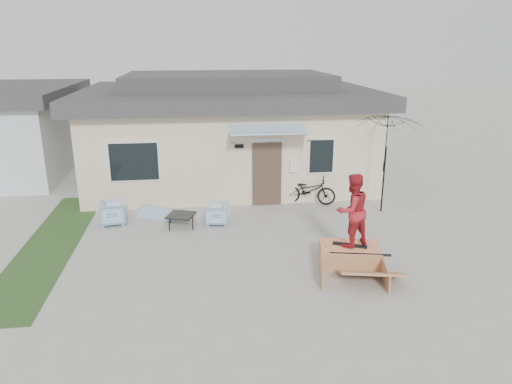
{
  "coord_description": "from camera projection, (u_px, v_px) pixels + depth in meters",
  "views": [
    {
      "loc": [
        -1.25,
        -10.26,
        5.14
      ],
      "look_at": [
        0.3,
        1.8,
        1.3
      ],
      "focal_mm": 33.19,
      "sensor_mm": 36.0,
      "label": 1
    }
  ],
  "objects": [
    {
      "name": "armchair_left",
      "position": [
        113.0,
        212.0,
        13.97
      ],
      "size": [
        0.79,
        0.83,
        0.75
      ],
      "primitive_type": "imported",
      "rotation": [
        0.0,
        0.0,
        1.74
      ],
      "color": "#4B82B2",
      "rests_on": "ground"
    },
    {
      "name": "skateboard",
      "position": [
        350.0,
        245.0,
        11.4
      ],
      "size": [
        0.84,
        0.54,
        0.05
      ],
      "primitive_type": "cube",
      "rotation": [
        0.0,
        0.0,
        -0.45
      ],
      "color": "black",
      "rests_on": "skate_ramp"
    },
    {
      "name": "coffee_table",
      "position": [
        181.0,
        220.0,
        13.83
      ],
      "size": [
        0.94,
        0.94,
        0.37
      ],
      "primitive_type": "cube",
      "rotation": [
        0.0,
        0.0,
        -0.34
      ],
      "color": "black",
      "rests_on": "ground"
    },
    {
      "name": "loveseat",
      "position": [
        160.0,
        209.0,
        14.53
      ],
      "size": [
        1.39,
        0.92,
        0.53
      ],
      "primitive_type": "imported",
      "rotation": [
        0.0,
        0.0,
        2.71
      ],
      "color": "#4B82B2",
      "rests_on": "ground"
    },
    {
      "name": "bicycle",
      "position": [
        309.0,
        187.0,
        15.66
      ],
      "size": [
        1.89,
        1.19,
        1.14
      ],
      "primitive_type": "imported",
      "rotation": [
        0.0,
        0.0,
        1.23
      ],
      "color": "black",
      "rests_on": "ground"
    },
    {
      "name": "armchair_right",
      "position": [
        217.0,
        213.0,
        13.99
      ],
      "size": [
        0.71,
        0.75,
        0.68
      ],
      "primitive_type": "imported",
      "rotation": [
        0.0,
        0.0,
        -1.72
      ],
      "color": "#4B82B2",
      "rests_on": "ground"
    },
    {
      "name": "patio_umbrella",
      "position": [
        385.0,
        158.0,
        14.61
      ],
      "size": [
        2.16,
        2.02,
        2.2
      ],
      "color": "black",
      "rests_on": "ground"
    },
    {
      "name": "grass_strip",
      "position": [
        52.0,
        244.0,
        12.66
      ],
      "size": [
        1.4,
        8.0,
        0.01
      ],
      "primitive_type": "cube",
      "color": "#24431E",
      "rests_on": "ground"
    },
    {
      "name": "ground",
      "position": [
        253.0,
        266.0,
        11.4
      ],
      "size": [
        90.0,
        90.0,
        0.0
      ],
      "primitive_type": "plane",
      "color": "#9F9F98",
      "rests_on": "ground"
    },
    {
      "name": "house",
      "position": [
        228.0,
        129.0,
        18.38
      ],
      "size": [
        10.8,
        8.49,
        4.1
      ],
      "color": "beige",
      "rests_on": "ground"
    },
    {
      "name": "skater",
      "position": [
        352.0,
        209.0,
        11.12
      ],
      "size": [
        1.05,
        0.93,
        1.78
      ],
      "primitive_type": "imported",
      "rotation": [
        0.0,
        0.0,
        3.5
      ],
      "color": "#AB212A",
      "rests_on": "skateboard"
    },
    {
      "name": "skate_ramp",
      "position": [
        349.0,
        255.0,
        11.43
      ],
      "size": [
        1.77,
        2.13,
        0.47
      ],
      "primitive_type": null,
      "rotation": [
        0.0,
        0.0,
        -0.21
      ],
      "color": "#AA754E",
      "rests_on": "ground"
    }
  ]
}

